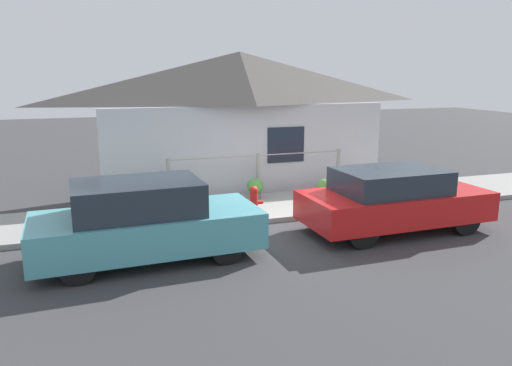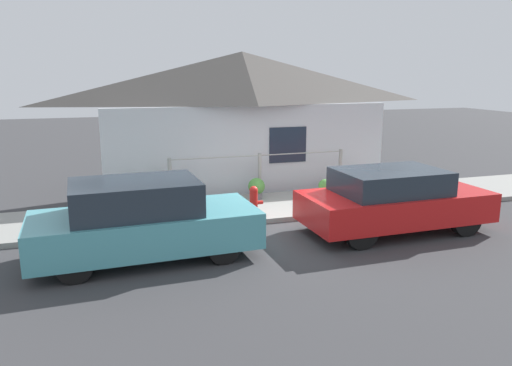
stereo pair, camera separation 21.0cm
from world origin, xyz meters
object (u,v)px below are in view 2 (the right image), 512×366
(car_right, at_px, (394,200))
(potted_plant_by_fence, at_px, (152,195))
(potted_plant_corner, at_px, (325,188))
(fire_hydrant, at_px, (254,201))
(potted_plant_near_hydrant, at_px, (256,188))
(car_left, at_px, (143,221))

(car_right, distance_m, potted_plant_by_fence, 5.79)
(potted_plant_by_fence, distance_m, potted_plant_corner, 4.46)
(potted_plant_by_fence, bearing_deg, fire_hydrant, -38.25)
(potted_plant_near_hydrant, relative_size, potted_plant_by_fence, 1.07)
(car_right, relative_size, potted_plant_near_hydrant, 7.32)
(car_left, bearing_deg, potted_plant_corner, 26.27)
(fire_hydrant, height_order, potted_plant_by_fence, fire_hydrant)
(potted_plant_by_fence, bearing_deg, potted_plant_near_hydrant, -2.71)
(car_right, distance_m, potted_plant_corner, 2.70)
(potted_plant_corner, bearing_deg, potted_plant_near_hydrant, 163.48)
(car_left, bearing_deg, fire_hydrant, 29.49)
(fire_hydrant, xyz_separation_m, potted_plant_corner, (2.28, 1.04, -0.10))
(car_right, bearing_deg, fire_hydrant, 147.31)
(potted_plant_by_fence, bearing_deg, potted_plant_corner, -8.22)
(car_left, xyz_separation_m, potted_plant_corner, (4.91, 2.66, -0.33))
(potted_plant_near_hydrant, distance_m, potted_plant_corner, 1.79)
(potted_plant_corner, bearing_deg, car_left, -151.58)
(potted_plant_by_fence, bearing_deg, car_right, -34.72)
(fire_hydrant, bearing_deg, potted_plant_near_hydrant, 69.98)
(fire_hydrant, distance_m, potted_plant_corner, 2.51)
(potted_plant_corner, bearing_deg, potted_plant_by_fence, 171.78)
(car_right, relative_size, potted_plant_corner, 7.88)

